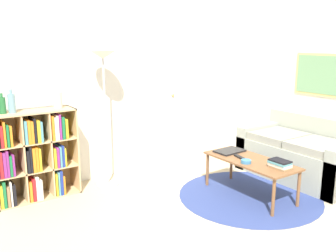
# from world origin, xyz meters

# --- Properties ---
(ground_plane) EXTENTS (14.00, 14.00, 0.00)m
(ground_plane) POSITION_xyz_m (0.00, 0.00, 0.00)
(ground_plane) COLOR tan
(wall_back) EXTENTS (7.17, 0.11, 2.60)m
(wall_back) POSITION_xyz_m (0.01, 2.39, 1.29)
(wall_back) COLOR silver
(wall_back) RESTS_ON ground_plane
(wall_right) EXTENTS (0.08, 5.37, 2.60)m
(wall_right) POSITION_xyz_m (2.11, 1.18, 1.30)
(wall_right) COLOR silver
(wall_right) RESTS_ON ground_plane
(rug) EXTENTS (1.64, 1.64, 0.01)m
(rug) POSITION_xyz_m (0.64, 0.81, 0.00)
(rug) COLOR navy
(rug) RESTS_ON ground_plane
(bookshelf) EXTENTS (0.92, 0.34, 1.02)m
(bookshelf) POSITION_xyz_m (-1.44, 2.17, 0.51)
(bookshelf) COLOR tan
(bookshelf) RESTS_ON ground_plane
(floor_lamp) EXTENTS (0.32, 0.32, 1.66)m
(floor_lamp) POSITION_xyz_m (-0.57, 2.06, 1.41)
(floor_lamp) COLOR #B7B7BC
(floor_lamp) RESTS_ON ground_plane
(couch) EXTENTS (0.85, 1.52, 0.78)m
(couch) POSITION_xyz_m (1.70, 0.87, 0.29)
(couch) COLOR gray
(couch) RESTS_ON ground_plane
(coffee_table) EXTENTS (0.49, 1.11, 0.44)m
(coffee_table) POSITION_xyz_m (0.65, 0.82, 0.39)
(coffee_table) COLOR brown
(coffee_table) RESTS_ON ground_plane
(laptop) EXTENTS (0.37, 0.25, 0.02)m
(laptop) POSITION_xyz_m (0.67, 1.19, 0.45)
(laptop) COLOR black
(laptop) RESTS_ON coffee_table
(bowl) EXTENTS (0.11, 0.11, 0.04)m
(bowl) POSITION_xyz_m (0.51, 0.77, 0.46)
(bowl) COLOR teal
(bowl) RESTS_ON coffee_table
(book_stack_on_table) EXTENTS (0.15, 0.23, 0.09)m
(book_stack_on_table) POSITION_xyz_m (0.68, 0.44, 0.48)
(book_stack_on_table) COLOR olive
(book_stack_on_table) RESTS_ON coffee_table
(remote) EXTENTS (0.08, 0.18, 0.02)m
(remote) POSITION_xyz_m (0.59, 0.94, 0.45)
(remote) COLOR black
(remote) RESTS_ON coffee_table
(bottle_middle) EXTENTS (0.07, 0.07, 0.22)m
(bottle_middle) POSITION_xyz_m (-1.69, 2.18, 1.11)
(bottle_middle) COLOR #236633
(bottle_middle) RESTS_ON bookshelf
(bottle_right) EXTENTS (0.08, 0.08, 0.26)m
(bottle_right) POSITION_xyz_m (-1.60, 2.15, 1.12)
(bottle_right) COLOR #6B93A3
(bottle_right) RESTS_ON bookshelf
(vase_on_shelf) EXTENTS (0.10, 0.10, 0.18)m
(vase_on_shelf) POSITION_xyz_m (-1.10, 2.18, 1.11)
(vase_on_shelf) COLOR #B7B2A8
(vase_on_shelf) RESTS_ON bookshelf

